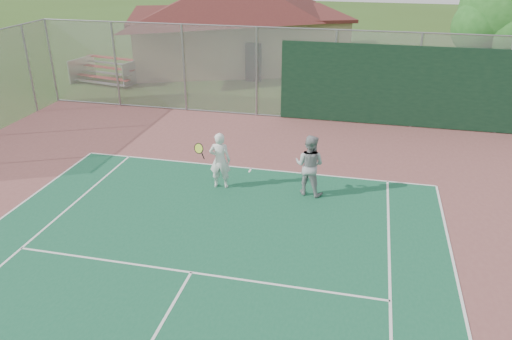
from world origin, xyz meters
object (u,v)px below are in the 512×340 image
at_px(clubhouse, 236,16).
at_px(player_white_front, 220,161).
at_px(bleachers, 108,70).
at_px(tree, 510,15).
at_px(player_grey_back, 309,166).

height_order(clubhouse, player_white_front, clubhouse).
relative_size(clubhouse, player_white_front, 8.60).
bearing_deg(bleachers, clubhouse, 57.71).
distance_m(tree, player_white_front, 12.97).
bearing_deg(clubhouse, bleachers, -154.92).
bearing_deg(tree, player_grey_back, -125.66).
relative_size(bleachers, tree, 0.56).
height_order(bleachers, player_white_front, player_white_front).
height_order(bleachers, player_grey_back, player_grey_back).
bearing_deg(player_grey_back, tree, -112.56).
distance_m(bleachers, tree, 18.00).
relative_size(bleachers, player_white_front, 2.01).
height_order(player_white_front, player_grey_back, player_grey_back).
bearing_deg(bleachers, player_grey_back, -29.47).
bearing_deg(tree, player_white_front, -134.53).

